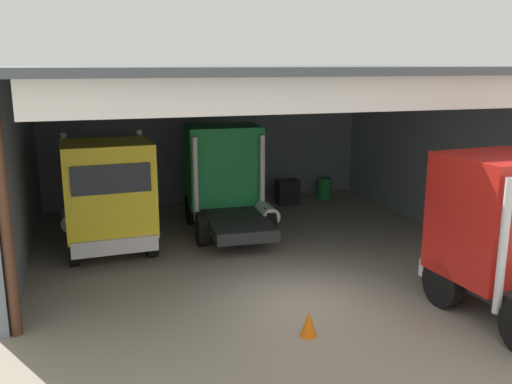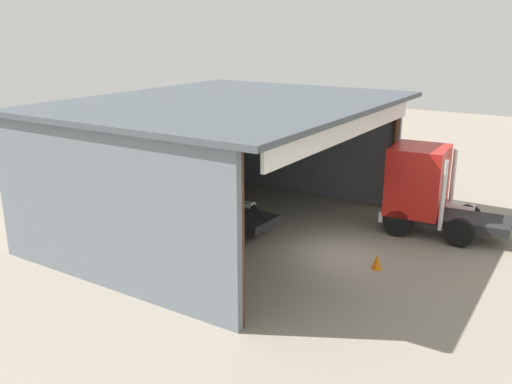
{
  "view_description": "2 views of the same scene",
  "coord_description": "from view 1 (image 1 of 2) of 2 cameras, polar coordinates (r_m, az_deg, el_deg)",
  "views": [
    {
      "loc": [
        -4.77,
        -11.61,
        5.62
      ],
      "look_at": [
        0.0,
        3.72,
        1.87
      ],
      "focal_mm": 38.66,
      "sensor_mm": 36.0,
      "label": 1
    },
    {
      "loc": [
        -18.1,
        -7.75,
        8.34
      ],
      "look_at": [
        0.0,
        3.72,
        1.87
      ],
      "focal_mm": 38.34,
      "sensor_mm": 36.0,
      "label": 2
    }
  ],
  "objects": [
    {
      "name": "oil_drum",
      "position": [
        23.57,
        7.1,
        0.36
      ],
      "size": [
        0.58,
        0.58,
        0.89
      ],
      "primitive_type": "cylinder",
      "color": "#197233",
      "rests_on": "ground"
    },
    {
      "name": "truck_red_center_left_bay",
      "position": [
        13.68,
        24.78,
        -3.96
      ],
      "size": [
        2.87,
        5.15,
        3.64
      ],
      "rotation": [
        0.0,
        0.0,
        0.07
      ],
      "color": "red",
      "rests_on": "ground"
    },
    {
      "name": "ground_plane",
      "position": [
        13.76,
        4.69,
        -11.03
      ],
      "size": [
        80.0,
        80.0,
        0.0
      ],
      "primitive_type": "plane",
      "color": "gray",
      "rests_on": "ground"
    },
    {
      "name": "truck_yellow_yard_outside",
      "position": [
        16.97,
        -15.12,
        -0.35
      ],
      "size": [
        2.79,
        4.92,
        3.6
      ],
      "rotation": [
        0.0,
        0.0,
        3.18
      ],
      "color": "yellow",
      "rests_on": "ground"
    },
    {
      "name": "traffic_cone",
      "position": [
        11.98,
        5.47,
        -13.41
      ],
      "size": [
        0.36,
        0.36,
        0.56
      ],
      "primitive_type": "cone",
      "color": "orange",
      "rests_on": "ground"
    },
    {
      "name": "tool_cart",
      "position": [
        22.54,
        3.29,
        -0.01
      ],
      "size": [
        0.9,
        0.6,
        1.0
      ],
      "primitive_type": "cube",
      "color": "black",
      "rests_on": "ground"
    },
    {
      "name": "workshop_shed",
      "position": [
        18.52,
        -2.29,
        7.62
      ],
      "size": [
        13.99,
        11.5,
        5.55
      ],
      "color": "slate",
      "rests_on": "ground"
    },
    {
      "name": "truck_green_right_bay",
      "position": [
        18.93,
        -3.16,
        1.53
      ],
      "size": [
        2.72,
        5.17,
        3.56
      ],
      "rotation": [
        0.0,
        0.0,
        -0.05
      ],
      "color": "#197F3D",
      "rests_on": "ground"
    }
  ]
}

